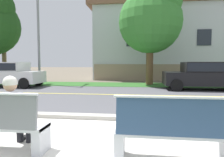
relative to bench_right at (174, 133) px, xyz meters
The scene contains 15 objects.
ground_plane 7.94m from the bench_right, 100.33° to the left, with size 140.00×140.00×0.00m, color #665B4C.
sidewalk_pavement 1.50m from the bench_right, behind, with size 44.00×3.60×0.01m, color beige.
curb_edge 2.61m from the bench_right, 123.46° to the left, with size 44.00×0.30×0.11m, color #ADA89E.
street_asphalt 6.47m from the bench_right, 102.71° to the left, with size 52.00×8.00×0.01m, color #515156.
road_centre_line 6.47m from the bench_right, 102.71° to the left, with size 48.00×0.14×0.01m, color #E0CC4C.
far_verge_grass 11.00m from the bench_right, 97.43° to the left, with size 48.00×2.80×0.02m, color #2D6026.
bench_right is the anchor object (origin of this frame).
seated_person_grey 2.59m from the bench_right, behind, with size 0.52×0.68×1.25m.
car_black_near 9.25m from the bench_right, 70.32° to the left, with size 4.30×1.86×1.54m.
car_white_far 12.23m from the bench_right, 134.63° to the left, with size 4.30×1.86×1.54m.
streetlamp 13.49m from the bench_right, 124.61° to the left, with size 0.24×2.10×7.11m.
shade_tree_left 11.88m from the bench_right, 87.76° to the left, with size 4.28×4.28×7.07m.
palm_tree_tall 16.87m from the bench_right, 132.98° to the left, with size 2.09×1.98×7.83m.
garden_wall 14.53m from the bench_right, 81.12° to the left, with size 13.00×0.36×1.40m, color gray.
house_across_street 17.93m from the bench_right, 83.70° to the left, with size 13.73×6.91×7.08m.
Camera 1 is at (0.89, -2.74, 1.45)m, focal length 32.33 mm.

